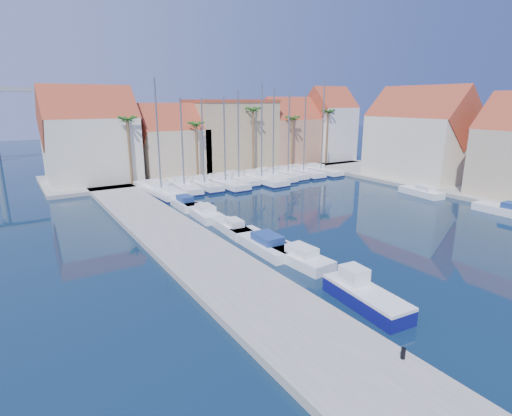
% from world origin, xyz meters
% --- Properties ---
extents(ground, '(260.00, 260.00, 0.00)m').
position_xyz_m(ground, '(0.00, 0.00, 0.00)').
color(ground, '#081C31').
rests_on(ground, ground).
extents(quay_west, '(6.00, 77.00, 0.50)m').
position_xyz_m(quay_west, '(-9.00, 13.50, 0.25)').
color(quay_west, gray).
rests_on(quay_west, ground).
extents(shore_north, '(54.00, 16.00, 0.50)m').
position_xyz_m(shore_north, '(10.00, 48.00, 0.25)').
color(shore_north, gray).
rests_on(shore_north, ground).
extents(shore_east, '(12.00, 60.00, 0.50)m').
position_xyz_m(shore_east, '(32.00, 15.00, 0.25)').
color(shore_east, gray).
rests_on(shore_east, ground).
extents(bollard, '(0.21, 0.21, 0.53)m').
position_xyz_m(bollard, '(-6.65, -4.01, 0.76)').
color(bollard, black).
rests_on(bollard, quay_west).
extents(fishing_boat, '(2.45, 6.01, 2.05)m').
position_xyz_m(fishing_boat, '(-3.75, 1.02, 0.68)').
color(fishing_boat, navy).
rests_on(fishing_boat, ground).
extents(motorboat_west_0, '(2.46, 6.60, 1.40)m').
position_xyz_m(motorboat_west_0, '(-3.02, 8.46, 0.51)').
color(motorboat_west_0, white).
rests_on(motorboat_west_0, ground).
extents(motorboat_west_1, '(2.52, 7.52, 1.40)m').
position_xyz_m(motorboat_west_1, '(-3.61, 12.15, 0.51)').
color(motorboat_west_1, white).
rests_on(motorboat_west_1, ground).
extents(motorboat_west_2, '(2.05, 5.43, 1.40)m').
position_xyz_m(motorboat_west_2, '(-3.79, 17.09, 0.51)').
color(motorboat_west_2, white).
rests_on(motorboat_west_2, ground).
extents(motorboat_west_3, '(2.55, 6.77, 1.40)m').
position_xyz_m(motorboat_west_3, '(-3.83, 23.23, 0.51)').
color(motorboat_west_3, white).
rests_on(motorboat_west_3, ground).
extents(motorboat_west_4, '(2.18, 6.28, 1.40)m').
position_xyz_m(motorboat_west_4, '(-4.00, 28.24, 0.51)').
color(motorboat_west_4, white).
rests_on(motorboat_west_4, ground).
extents(motorboat_west_5, '(2.63, 6.42, 1.40)m').
position_xyz_m(motorboat_west_5, '(-3.78, 33.26, 0.51)').
color(motorboat_west_5, white).
rests_on(motorboat_west_5, ground).
extents(motorboat_west_6, '(2.47, 6.17, 1.40)m').
position_xyz_m(motorboat_west_6, '(-3.46, 37.45, 0.51)').
color(motorboat_west_6, white).
rests_on(motorboat_west_6, ground).
extents(motorboat_east_0, '(2.19, 6.81, 1.40)m').
position_xyz_m(motorboat_east_0, '(24.00, 6.47, 0.51)').
color(motorboat_east_0, white).
rests_on(motorboat_east_0, ground).
extents(motorboat_east_1, '(2.47, 6.03, 1.40)m').
position_xyz_m(motorboat_east_1, '(23.99, 17.14, 0.51)').
color(motorboat_east_1, white).
rests_on(motorboat_east_1, ground).
extents(sailboat_0, '(3.75, 11.55, 14.44)m').
position_xyz_m(sailboat_0, '(-4.23, 35.89, 0.59)').
color(sailboat_0, white).
rests_on(sailboat_0, ground).
extents(sailboat_1, '(3.36, 9.83, 12.21)m').
position_xyz_m(sailboat_1, '(-0.69, 36.46, 0.59)').
color(sailboat_1, white).
rests_on(sailboat_1, ground).
extents(sailboat_2, '(2.47, 8.63, 12.11)m').
position_xyz_m(sailboat_2, '(2.06, 36.08, 0.60)').
color(sailboat_2, white).
rests_on(sailboat_2, ground).
extents(sailboat_3, '(3.17, 10.47, 12.33)m').
position_xyz_m(sailboat_3, '(5.10, 35.77, 0.58)').
color(sailboat_3, white).
rests_on(sailboat_3, ground).
extents(sailboat_4, '(2.64, 9.01, 13.26)m').
position_xyz_m(sailboat_4, '(7.98, 36.87, 0.62)').
color(sailboat_4, white).
rests_on(sailboat_4, ground).
extents(sailboat_5, '(3.41, 11.16, 14.24)m').
position_xyz_m(sailboat_5, '(11.00, 35.54, 0.59)').
color(sailboat_5, white).
rests_on(sailboat_5, ground).
extents(sailboat_6, '(3.05, 10.13, 13.68)m').
position_xyz_m(sailboat_6, '(13.76, 36.49, 0.60)').
color(sailboat_6, white).
rests_on(sailboat_6, ground).
extents(sailboat_7, '(2.39, 8.89, 12.91)m').
position_xyz_m(sailboat_7, '(16.82, 36.66, 0.61)').
color(sailboat_7, white).
rests_on(sailboat_7, ground).
extents(sailboat_8, '(2.63, 9.47, 12.78)m').
position_xyz_m(sailboat_8, '(19.94, 36.68, 0.60)').
color(sailboat_8, white).
rests_on(sailboat_8, ground).
extents(sailboat_9, '(2.87, 9.27, 14.87)m').
position_xyz_m(sailboat_9, '(23.22, 36.20, 0.64)').
color(sailboat_9, white).
rests_on(sailboat_9, ground).
extents(building_0, '(12.30, 9.00, 13.50)m').
position_xyz_m(building_0, '(-10.00, 47.00, 6.52)').
color(building_0, '#ECE2C5').
rests_on(building_0, shore_north).
extents(building_1, '(10.30, 8.00, 11.00)m').
position_xyz_m(building_1, '(2.00, 47.00, 5.30)').
color(building_1, '#CCB490').
rests_on(building_1, shore_north).
extents(building_2, '(14.20, 10.20, 11.50)m').
position_xyz_m(building_2, '(13.00, 48.00, 6.26)').
color(building_2, tan).
rests_on(building_2, shore_north).
extents(building_3, '(10.30, 8.00, 12.00)m').
position_xyz_m(building_3, '(25.00, 47.00, 5.86)').
color(building_3, tan).
rests_on(building_3, shore_north).
extents(building_4, '(8.30, 8.00, 14.00)m').
position_xyz_m(building_4, '(34.00, 46.00, 6.97)').
color(building_4, silver).
rests_on(building_4, shore_north).
extents(building_6, '(9.00, 14.30, 13.50)m').
position_xyz_m(building_6, '(32.00, 24.00, 6.52)').
color(building_6, '#ECE2C5').
rests_on(building_6, shore_east).
extents(palm_0, '(2.60, 2.60, 10.15)m').
position_xyz_m(palm_0, '(-6.00, 42.00, 9.08)').
color(palm_0, brown).
rests_on(palm_0, shore_north).
extents(palm_1, '(2.60, 2.60, 9.15)m').
position_xyz_m(palm_1, '(4.00, 42.00, 8.14)').
color(palm_1, brown).
rests_on(palm_1, shore_north).
extents(palm_2, '(2.60, 2.60, 11.15)m').
position_xyz_m(palm_2, '(14.00, 42.00, 10.02)').
color(palm_2, brown).
rests_on(palm_2, shore_north).
extents(palm_3, '(2.60, 2.60, 9.65)m').
position_xyz_m(palm_3, '(22.00, 42.00, 8.61)').
color(palm_3, brown).
rests_on(palm_3, shore_north).
extents(palm_4, '(2.60, 2.60, 10.65)m').
position_xyz_m(palm_4, '(30.00, 42.00, 9.55)').
color(palm_4, brown).
rests_on(palm_4, shore_north).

